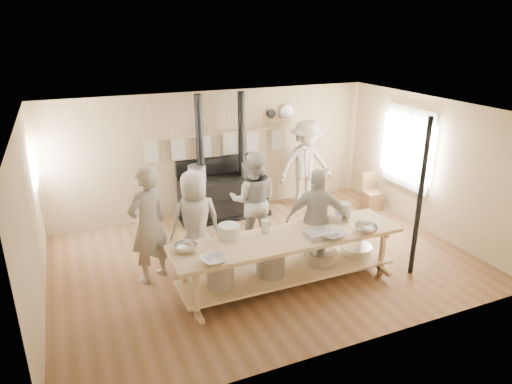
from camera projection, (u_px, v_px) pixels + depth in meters
ground at (264, 260)px, 7.95m from camera, size 7.00×7.00×0.00m
room_shell at (265, 171)px, 7.39m from camera, size 7.00×7.00×7.00m
window_right at (408, 148)px, 9.23m from camera, size 0.09×1.50×1.65m
left_opening at (34, 164)px, 7.85m from camera, size 0.00×0.90×0.90m
stove at (223, 193)px, 9.60m from camera, size 1.90×0.75×2.60m
towel_rail at (217, 142)px, 9.48m from camera, size 3.00×0.04×0.47m
back_wall_shelf at (280, 115)px, 9.90m from camera, size 0.63×0.14×0.32m
prep_table at (288, 256)px, 6.99m from camera, size 3.60×0.90×0.85m
support_post at (420, 199)px, 7.09m from camera, size 0.08×0.08×2.60m
cook_far_left at (148, 225)px, 7.05m from camera, size 0.82×0.72×1.90m
cook_left at (254, 200)px, 8.15m from camera, size 1.08×0.99×1.80m
cook_center at (195, 221)px, 7.39m from camera, size 0.84×0.54×1.71m
cook_right at (317, 220)px, 7.40m from camera, size 1.10×0.82×1.74m
cook_by_window at (306, 164)px, 9.99m from camera, size 1.28×0.76×1.94m
chair at (372, 199)px, 10.07m from camera, size 0.42×0.42×0.80m
bowl_white_a at (214, 260)px, 6.11m from camera, size 0.39×0.39×0.09m
bowl_steel_a at (186, 248)px, 6.43m from camera, size 0.46×0.46×0.10m
bowl_white_b at (332, 234)px, 6.83m from camera, size 0.49×0.49×0.10m
bowl_steel_b at (366, 229)px, 7.00m from camera, size 0.47×0.47×0.12m
roasting_pan at (320, 234)px, 6.85m from camera, size 0.46×0.31×0.10m
mixing_bowl_large at (332, 214)px, 7.50m from camera, size 0.49×0.49×0.14m
bucket_galv at (343, 210)px, 7.56m from camera, size 0.27×0.27×0.24m
deep_bowl_enamel at (229, 231)px, 6.82m from camera, size 0.39×0.39×0.20m
pitcher at (266, 226)px, 6.98m from camera, size 0.15×0.15×0.21m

